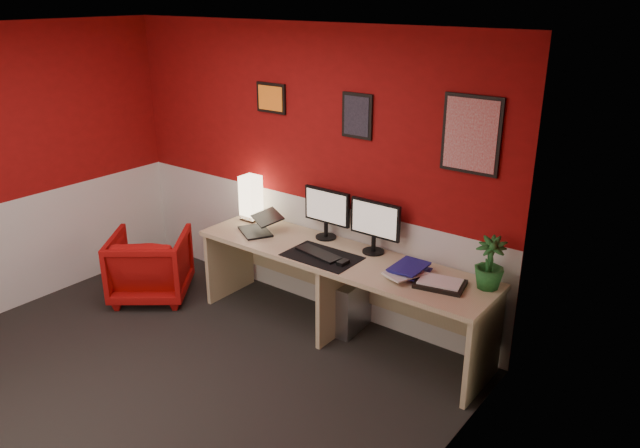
{
  "coord_description": "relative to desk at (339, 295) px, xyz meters",
  "views": [
    {
      "loc": [
        3.28,
        -2.32,
        2.74
      ],
      "look_at": [
        0.6,
        1.21,
        1.05
      ],
      "focal_mm": 34.61,
      "sensor_mm": 36.0,
      "label": 1
    }
  ],
  "objects": [
    {
      "name": "book_bottom",
      "position": [
        0.56,
        0.03,
        0.38
      ],
      "size": [
        0.23,
        0.29,
        0.03
      ],
      "primitive_type": "imported",
      "rotation": [
        0.0,
        0.0,
        0.12
      ],
      "color": "navy",
      "rests_on": "desk"
    },
    {
      "name": "desk_mat",
      "position": [
        -0.1,
        -0.11,
        0.37
      ],
      "size": [
        0.6,
        0.38,
        0.01
      ],
      "primitive_type": "cube",
      "color": "black",
      "rests_on": "desk"
    },
    {
      "name": "potted_plant",
      "position": [
        1.18,
        0.18,
        0.56
      ],
      "size": [
        0.25,
        0.25,
        0.38
      ],
      "primitive_type": "imported",
      "rotation": [
        0.0,
        0.0,
        0.19
      ],
      "color": "#19591E",
      "rests_on": "desk"
    },
    {
      "name": "mouse",
      "position": [
        0.13,
        -0.14,
        0.39
      ],
      "size": [
        0.07,
        0.1,
        0.03
      ],
      "primitive_type": "cube",
      "rotation": [
        0.0,
        0.0,
        -0.06
      ],
      "color": "black",
      "rests_on": "desk_mat"
    },
    {
      "name": "pc_tower",
      "position": [
        0.02,
        0.15,
        -0.14
      ],
      "size": [
        0.23,
        0.46,
        0.45
      ],
      "primitive_type": "cube",
      "rotation": [
        0.0,
        0.0,
        0.08
      ],
      "color": "#99999E",
      "rests_on": "ground"
    },
    {
      "name": "keyboard",
      "position": [
        -0.14,
        -0.1,
        0.38
      ],
      "size": [
        0.44,
        0.21,
        0.02
      ],
      "primitive_type": "cube",
      "rotation": [
        0.0,
        0.0,
        -0.17
      ],
      "color": "black",
      "rests_on": "desk_mat"
    },
    {
      "name": "shoji_lamp",
      "position": [
        -1.13,
        0.18,
        0.56
      ],
      "size": [
        0.16,
        0.16,
        0.4
      ],
      "primitive_type": "cube",
      "color": "#FFE5B2",
      "rests_on": "desk"
    },
    {
      "name": "wall_right",
      "position": [
        1.35,
        -1.41,
        0.89
      ],
      "size": [
        0.01,
        3.5,
        2.5
      ],
      "primitive_type": "cube",
      "color": "maroon",
      "rests_on": "ground"
    },
    {
      "name": "armchair",
      "position": [
        -1.82,
        -0.5,
        -0.05
      ],
      "size": [
        0.97,
        0.97,
        0.64
      ],
      "primitive_type": "imported",
      "rotation": [
        0.0,
        0.0,
        3.8
      ],
      "color": "#A30F0C",
      "rests_on": "ground"
    },
    {
      "name": "zen_tray",
      "position": [
        0.9,
        -0.01,
        0.38
      ],
      "size": [
        0.39,
        0.32,
        0.03
      ],
      "primitive_type": "cube",
      "rotation": [
        0.0,
        0.0,
        0.21
      ],
      "color": "black",
      "rests_on": "desk"
    },
    {
      "name": "book_middle",
      "position": [
        0.53,
        -0.02,
        0.4
      ],
      "size": [
        0.29,
        0.33,
        0.02
      ],
      "primitive_type": "imported",
      "rotation": [
        0.0,
        0.0,
        -0.37
      ],
      "color": "silver",
      "rests_on": "book_bottom"
    },
    {
      "name": "art_right",
      "position": [
        0.89,
        0.33,
        1.42
      ],
      "size": [
        0.44,
        0.02,
        0.56
      ],
      "primitive_type": "cube",
      "color": "red",
      "rests_on": "wall_back"
    },
    {
      "name": "laptop",
      "position": [
        -0.88,
        -0.05,
        0.47
      ],
      "size": [
        0.4,
        0.37,
        0.22
      ],
      "primitive_type": "cube",
      "rotation": [
        0.0,
        0.0,
        -0.53
      ],
      "color": "black",
      "rests_on": "desk"
    },
    {
      "name": "wainscot_left",
      "position": [
        -2.64,
        -1.41,
        0.14
      ],
      "size": [
        0.01,
        3.5,
        1.0
      ],
      "primitive_type": "cube",
      "color": "silver",
      "rests_on": "ground"
    },
    {
      "name": "art_left",
      "position": [
        -0.99,
        0.33,
        1.49
      ],
      "size": [
        0.32,
        0.02,
        0.26
      ],
      "primitive_type": "cube",
      "color": "orange",
      "rests_on": "wall_back"
    },
    {
      "name": "book_top",
      "position": [
        0.51,
        0.01,
        0.43
      ],
      "size": [
        0.23,
        0.31,
        0.03
      ],
      "primitive_type": "imported",
      "rotation": [
        0.0,
        0.0,
        0.02
      ],
      "color": "navy",
      "rests_on": "book_middle"
    },
    {
      "name": "ceiling",
      "position": [
        -0.65,
        -1.41,
        2.13
      ],
      "size": [
        4.0,
        3.5,
        0.01
      ],
      "primitive_type": "cube",
      "color": "white",
      "rests_on": "ground"
    },
    {
      "name": "art_center",
      "position": [
        -0.08,
        0.33,
        1.44
      ],
      "size": [
        0.28,
        0.02,
        0.36
      ],
      "primitive_type": "cube",
      "color": "black",
      "rests_on": "wall_back"
    },
    {
      "name": "monitor_right",
      "position": [
        0.19,
        0.21,
        0.66
      ],
      "size": [
        0.45,
        0.06,
        0.58
      ],
      "primitive_type": "cube",
      "color": "black",
      "rests_on": "desk"
    },
    {
      "name": "ground",
      "position": [
        -0.65,
        -1.41,
        -0.36
      ],
      "size": [
        4.0,
        3.5,
        0.01
      ],
      "primitive_type": "cube",
      "color": "black",
      "rests_on": "ground"
    },
    {
      "name": "wall_back",
      "position": [
        -0.65,
        0.34,
        0.89
      ],
      "size": [
        4.0,
        0.01,
        2.5
      ],
      "primitive_type": "cube",
      "color": "maroon",
      "rests_on": "ground"
    },
    {
      "name": "monitor_left",
      "position": [
        -0.31,
        0.23,
        0.66
      ],
      "size": [
        0.45,
        0.06,
        0.58
      ],
      "primitive_type": "cube",
      "color": "black",
      "rests_on": "desk"
    },
    {
      "name": "desk",
      "position": [
        0.0,
        0.0,
        0.0
      ],
      "size": [
        2.6,
        0.65,
        0.73
      ],
      "primitive_type": "cube",
      "color": "tan",
      "rests_on": "ground"
    },
    {
      "name": "wainscot_right",
      "position": [
        1.35,
        -1.41,
        0.14
      ],
      "size": [
        0.01,
        3.5,
        1.0
      ],
      "primitive_type": "cube",
      "color": "silver",
      "rests_on": "ground"
    },
    {
      "name": "wainscot_back",
      "position": [
        -0.65,
        0.34,
        0.14
      ],
      "size": [
        4.0,
        0.01,
        1.0
      ],
      "primitive_type": "cube",
      "color": "silver",
      "rests_on": "ground"
    }
  ]
}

